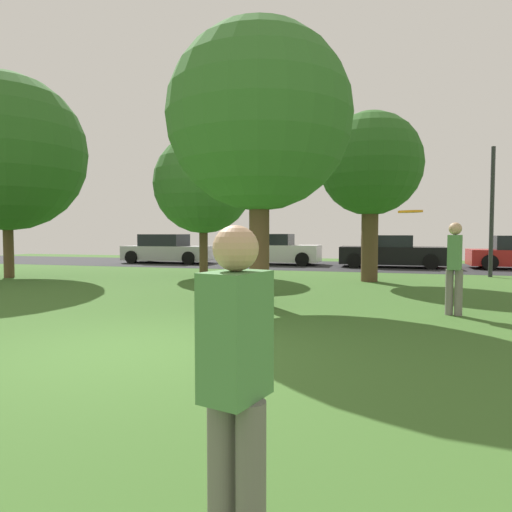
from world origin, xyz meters
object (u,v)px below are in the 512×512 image
at_px(oak_tree_center, 371,165).
at_px(person_catcher, 236,381).
at_px(parked_car_black, 391,252).
at_px(street_lamp_post, 492,212).
at_px(oak_tree_left, 6,153).
at_px(frisbee_disc, 410,211).
at_px(maple_tree_near, 203,184).
at_px(parked_car_silver, 167,250).
at_px(person_thrower, 455,264).
at_px(parked_car_white, 274,250).
at_px(maple_tree_far, 259,119).

xyz_separation_m(oak_tree_center, person_catcher, (-0.15, -12.73, -2.79)).
distance_m(parked_car_black, street_lamp_post, 5.19).
bearing_deg(person_catcher, parked_car_black, 12.24).
xyz_separation_m(oak_tree_left, frisbee_disc, (12.68, -7.10, -2.48)).
bearing_deg(maple_tree_near, person_catcher, -66.69).
xyz_separation_m(person_catcher, street_lamp_post, (4.15, 15.39, 1.39)).
bearing_deg(parked_car_silver, frisbee_disc, -54.60).
xyz_separation_m(maple_tree_near, frisbee_disc, (6.68, -9.96, -1.53)).
xyz_separation_m(person_thrower, parked_car_white, (-6.48, 12.28, -0.28)).
bearing_deg(maple_tree_far, maple_tree_near, 121.92).
bearing_deg(parked_car_white, oak_tree_center, -54.46).
distance_m(oak_tree_left, parked_car_black, 15.64).
xyz_separation_m(maple_tree_far, parked_car_black, (2.76, 11.86, -3.24)).
xyz_separation_m(oak_tree_center, street_lamp_post, (4.00, 2.66, -1.39)).
bearing_deg(frisbee_disc, maple_tree_far, 126.88).
height_order(person_catcher, parked_car_white, person_catcher).
xyz_separation_m(parked_car_white, street_lamp_post, (8.76, -3.99, 1.57)).
bearing_deg(maple_tree_near, person_thrower, -39.49).
height_order(maple_tree_near, maple_tree_far, maple_tree_far).
bearing_deg(parked_car_white, person_thrower, -62.19).
distance_m(oak_tree_center, parked_car_silver, 12.30).
height_order(maple_tree_far, parked_car_black, maple_tree_far).
height_order(oak_tree_center, street_lamp_post, oak_tree_center).
xyz_separation_m(maple_tree_near, person_catcher, (5.78, -13.41, -2.45)).
height_order(maple_tree_near, frisbee_disc, maple_tree_near).
bearing_deg(person_catcher, street_lamp_post, -0.31).
xyz_separation_m(maple_tree_near, person_thrower, (7.65, -6.30, -2.34)).
xyz_separation_m(oak_tree_left, parked_car_silver, (1.71, 8.34, -3.59)).
bearing_deg(maple_tree_far, street_lamp_post, 53.45).
bearing_deg(oak_tree_center, oak_tree_left, -169.64).
relative_size(oak_tree_left, street_lamp_post, 1.53).
xyz_separation_m(oak_tree_left, street_lamp_post, (15.93, 4.84, -2.00)).
height_order(oak_tree_left, frisbee_disc, oak_tree_left).
xyz_separation_m(oak_tree_left, parked_car_white, (7.17, 8.84, -3.57)).
relative_size(person_thrower, parked_car_black, 0.38).
distance_m(maple_tree_near, parked_car_white, 6.63).
height_order(frisbee_disc, parked_car_white, frisbee_disc).
relative_size(oak_tree_left, parked_car_white, 1.58).
distance_m(maple_tree_far, parked_car_white, 12.88).
relative_size(frisbee_disc, parked_car_white, 0.09).
distance_m(frisbee_disc, parked_car_silver, 18.98).
height_order(oak_tree_left, person_catcher, oak_tree_left).
distance_m(maple_tree_far, parked_car_silver, 14.61).
height_order(maple_tree_far, street_lamp_post, maple_tree_far).
xyz_separation_m(frisbee_disc, street_lamp_post, (3.24, 11.95, 0.48)).
height_order(parked_car_silver, street_lamp_post, street_lamp_post).
xyz_separation_m(oak_tree_center, parked_car_white, (-4.75, 6.66, -2.97)).
bearing_deg(maple_tree_far, oak_tree_left, 161.28).
relative_size(maple_tree_near, person_thrower, 2.96).
xyz_separation_m(person_catcher, parked_car_white, (-4.61, 19.38, -0.18)).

